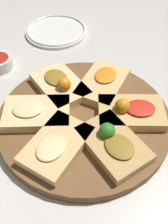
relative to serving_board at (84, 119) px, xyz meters
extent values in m
plane|color=beige|center=(0.00, 0.00, -0.01)|extent=(3.00, 3.00, 0.00)
cylinder|color=brown|center=(0.00, 0.00, 0.00)|extent=(0.42, 0.42, 0.02)
cube|color=tan|center=(0.11, 0.04, 0.02)|extent=(0.18, 0.15, 0.02)
ellipsoid|color=olive|center=(0.13, 0.04, 0.04)|extent=(0.08, 0.08, 0.01)
sphere|color=#2D7A28|center=(0.09, 0.03, 0.05)|extent=(0.04, 0.04, 0.04)
cube|color=tan|center=(0.03, 0.11, 0.02)|extent=(0.14, 0.18, 0.02)
ellipsoid|color=red|center=(0.04, 0.13, 0.04)|extent=(0.07, 0.08, 0.01)
sphere|color=orange|center=(0.02, 0.09, 0.05)|extent=(0.04, 0.04, 0.04)
cube|color=#DBB775|center=(-0.09, 0.07, 0.02)|extent=(0.18, 0.18, 0.02)
ellipsoid|color=orange|center=(-0.10, 0.09, 0.04)|extent=(0.09, 0.09, 0.01)
cube|color=#E5C689|center=(-0.11, -0.04, 0.02)|extent=(0.18, 0.15, 0.02)
ellipsoid|color=olive|center=(-0.13, -0.04, 0.04)|extent=(0.08, 0.08, 0.01)
sphere|color=orange|center=(-0.08, -0.03, 0.05)|extent=(0.04, 0.04, 0.04)
cube|color=#E5C689|center=(-0.03, -0.11, 0.02)|extent=(0.14, 0.18, 0.02)
ellipsoid|color=beige|center=(-0.03, -0.13, 0.04)|extent=(0.07, 0.08, 0.01)
cube|color=#DBB775|center=(0.08, -0.08, 0.02)|extent=(0.18, 0.18, 0.02)
ellipsoid|color=beige|center=(0.09, -0.10, 0.04)|extent=(0.09, 0.09, 0.01)
cylinder|color=white|center=(-0.43, 0.02, -0.01)|extent=(0.22, 0.22, 0.01)
torus|color=white|center=(-0.43, 0.02, 0.00)|extent=(0.21, 0.21, 0.01)
camera|label=1|loc=(0.41, -0.11, 0.49)|focal=42.00mm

